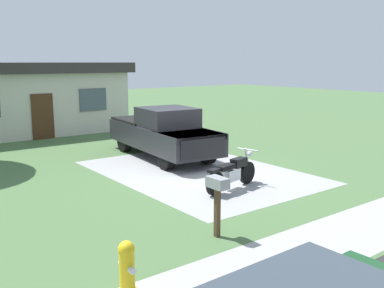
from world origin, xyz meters
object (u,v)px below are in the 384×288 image
at_px(motorcycle, 232,173).
at_px(neighbor_house, 25,97).
at_px(pickup_truck, 162,132).
at_px(mailbox, 217,191).
at_px(fire_hydrant, 127,268).

distance_m(motorcycle, neighbor_house, 14.02).
bearing_deg(pickup_truck, neighbor_house, 103.91).
bearing_deg(mailbox, fire_hydrant, -160.88).
distance_m(motorcycle, pickup_truck, 4.85).
distance_m(motorcycle, fire_hydrant, 6.07).
relative_size(motorcycle, mailbox, 1.73).
distance_m(motorcycle, mailbox, 3.51).
relative_size(motorcycle, fire_hydrant, 2.51).
distance_m(pickup_truck, fire_hydrant, 9.96).
bearing_deg(mailbox, neighbor_house, 86.24).
xyz_separation_m(fire_hydrant, neighbor_house, (3.64, 17.12, 1.36)).
distance_m(mailbox, neighbor_house, 16.29).
distance_m(fire_hydrant, neighbor_house, 17.56).
bearing_deg(motorcycle, fire_hydrant, -147.64).
bearing_deg(fire_hydrant, mailbox, 19.12).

